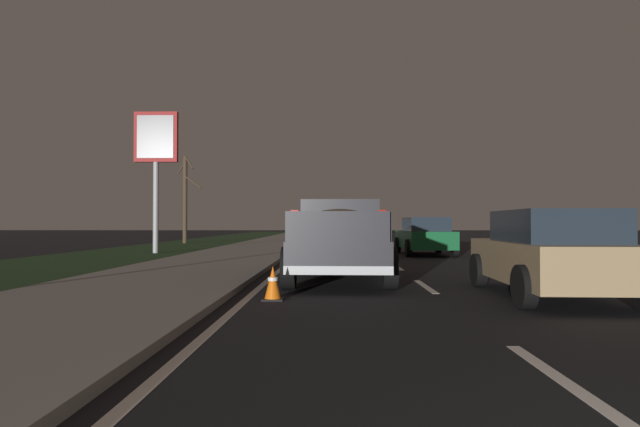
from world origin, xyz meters
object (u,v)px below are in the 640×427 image
(sedan_black, at_px, (339,231))
(gas_price_sign, at_px, (156,148))
(pickup_truck, at_px, (340,237))
(sedan_tan, at_px, (550,253))
(bare_tree_far, at_px, (185,198))
(traffic_cone_near, at_px, (273,283))
(sedan_green, at_px, (425,236))

(sedan_black, bearing_deg, gas_price_sign, 149.91)
(pickup_truck, xyz_separation_m, sedan_tan, (-2.91, -3.69, -0.20))
(pickup_truck, bearing_deg, sedan_black, -0.57)
(sedan_black, bearing_deg, bare_tree_far, 103.23)
(pickup_truck, height_order, sedan_black, pickup_truck)
(bare_tree_far, relative_size, traffic_cone_near, 9.87)
(sedan_tan, height_order, traffic_cone_near, sedan_tan)
(pickup_truck, distance_m, traffic_cone_near, 3.68)
(sedan_black, distance_m, bare_tree_far, 10.50)
(bare_tree_far, height_order, traffic_cone_near, bare_tree_far)
(pickup_truck, relative_size, traffic_cone_near, 9.43)
(pickup_truck, height_order, gas_price_sign, gas_price_sign)
(pickup_truck, relative_size, bare_tree_far, 0.95)
(sedan_black, relative_size, bare_tree_far, 0.78)
(sedan_green, height_order, sedan_tan, same)
(sedan_green, xyz_separation_m, sedan_tan, (-13.08, -0.06, 0.00))
(pickup_truck, xyz_separation_m, traffic_cone_near, (-3.41, 1.19, -0.70))
(pickup_truck, distance_m, sedan_tan, 4.71)
(bare_tree_far, bearing_deg, sedan_tan, -152.52)
(sedan_black, xyz_separation_m, bare_tree_far, (-2.35, 10.00, 2.15))
(bare_tree_far, xyz_separation_m, traffic_cone_near, (-26.34, -8.56, -2.65))
(pickup_truck, bearing_deg, traffic_cone_near, 160.81)
(pickup_truck, height_order, traffic_cone_near, pickup_truck)
(sedan_tan, height_order, gas_price_sign, gas_price_sign)
(sedan_green, bearing_deg, sedan_black, 12.62)
(sedan_green, relative_size, sedan_black, 1.00)
(pickup_truck, xyz_separation_m, sedan_black, (25.29, -0.25, -0.20))
(sedan_green, xyz_separation_m, sedan_black, (15.12, 3.39, 0.00))
(pickup_truck, bearing_deg, bare_tree_far, 23.04)
(bare_tree_far, distance_m, traffic_cone_near, 27.83)
(sedan_green, bearing_deg, gas_price_sign, 84.87)
(pickup_truck, xyz_separation_m, sedan_green, (10.17, -3.64, -0.20))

